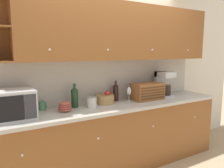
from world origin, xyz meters
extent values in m
plane|color=tan|center=(0.00, 0.00, 0.00)|extent=(24.00, 24.00, 0.00)
cube|color=silver|center=(0.00, 0.03, 1.30)|extent=(5.69, 0.06, 2.60)
cube|color=brown|center=(0.00, -0.30, 0.44)|extent=(3.29, 0.59, 0.88)
cube|color=#B7B2A8|center=(0.00, -0.31, 0.90)|extent=(3.31, 0.62, 0.04)
sphere|color=white|center=(-1.24, -0.60, 0.64)|extent=(0.03, 0.03, 0.03)
sphere|color=white|center=(-0.41, -0.60, 0.64)|extent=(0.03, 0.03, 0.03)
sphere|color=white|center=(0.41, -0.60, 0.64)|extent=(0.03, 0.03, 0.03)
sphere|color=white|center=(1.24, -0.60, 0.64)|extent=(0.03, 0.03, 0.03)
cube|color=#B7B2A8|center=(0.00, -0.01, 1.22)|extent=(3.29, 0.01, 0.59)
cube|color=brown|center=(0.21, -0.18, 1.89)|extent=(2.87, 0.35, 0.75)
sphere|color=white|center=(-0.87, -0.36, 1.65)|extent=(0.03, 0.03, 0.03)
sphere|color=white|center=(-0.15, -0.36, 1.65)|extent=(0.03, 0.03, 0.03)
sphere|color=white|center=(0.57, -0.36, 1.65)|extent=(0.03, 0.03, 0.03)
sphere|color=white|center=(1.29, -0.36, 1.65)|extent=(0.03, 0.03, 0.03)
cube|color=silver|center=(-1.30, -0.30, 1.08)|extent=(0.51, 0.37, 0.31)
cube|color=black|center=(-1.35, -0.49, 1.08)|extent=(0.36, 0.01, 0.25)
cube|color=#2D2D33|center=(-1.11, -0.49, 1.08)|extent=(0.11, 0.01, 0.25)
cylinder|color=#4C845B|center=(-0.92, -0.09, 0.97)|extent=(0.08, 0.08, 0.10)
torus|color=#4C845B|center=(-0.87, -0.09, 0.98)|extent=(0.01, 0.07, 0.07)
ellipsoid|color=#9E473D|center=(-0.70, -0.29, 0.94)|extent=(0.17, 0.17, 0.04)
ellipsoid|color=#9E473D|center=(-0.70, -0.29, 0.97)|extent=(0.16, 0.16, 0.04)
ellipsoid|color=#9E473D|center=(-0.70, -0.29, 0.99)|extent=(0.15, 0.15, 0.04)
ellipsoid|color=#9E473D|center=(-0.70, -0.29, 1.02)|extent=(0.14, 0.14, 0.04)
cylinder|color=#19381E|center=(-0.53, -0.17, 1.03)|extent=(0.09, 0.09, 0.21)
sphere|color=#19381E|center=(-0.53, -0.17, 1.13)|extent=(0.09, 0.09, 0.09)
cylinder|color=#19381E|center=(-0.53, -0.17, 1.19)|extent=(0.03, 0.03, 0.07)
cylinder|color=silver|center=(-0.33, -0.25, 0.98)|extent=(0.12, 0.12, 0.12)
cylinder|color=gray|center=(-0.33, -0.25, 1.05)|extent=(0.13, 0.13, 0.01)
cylinder|color=#A87F4C|center=(-0.09, -0.17, 0.98)|extent=(0.26, 0.26, 0.12)
sphere|color=red|center=(-0.06, -0.19, 1.06)|extent=(0.08, 0.08, 0.08)
cylinder|color=black|center=(0.12, -0.10, 1.02)|extent=(0.08, 0.08, 0.20)
sphere|color=black|center=(0.12, -0.10, 1.12)|extent=(0.08, 0.08, 0.08)
cylinder|color=black|center=(0.12, -0.10, 1.18)|extent=(0.03, 0.03, 0.07)
cylinder|color=silver|center=(0.27, -0.23, 0.93)|extent=(0.06, 0.06, 0.01)
cylinder|color=silver|center=(0.27, -0.23, 0.97)|extent=(0.01, 0.01, 0.08)
ellipsoid|color=silver|center=(0.27, -0.23, 1.07)|extent=(0.07, 0.07, 0.12)
cube|color=brown|center=(0.57, -0.28, 1.04)|extent=(0.47, 0.24, 0.24)
cube|color=#4B2C16|center=(0.57, -0.40, 0.97)|extent=(0.43, 0.01, 0.02)
cube|color=#4B2C16|center=(0.57, -0.40, 1.01)|extent=(0.43, 0.01, 0.02)
cube|color=#4B2C16|center=(0.57, -0.40, 1.04)|extent=(0.43, 0.01, 0.02)
cube|color=#4B2C16|center=(0.57, -0.40, 1.08)|extent=(0.43, 0.01, 0.02)
cube|color=#4B2C16|center=(0.57, -0.40, 1.12)|extent=(0.43, 0.01, 0.02)
cube|color=#B7B7BC|center=(0.95, -0.23, 0.94)|extent=(0.22, 0.26, 0.03)
cylinder|color=black|center=(0.95, -0.25, 1.03)|extent=(0.16, 0.16, 0.16)
cube|color=#B7B7BC|center=(0.95, -0.13, 1.12)|extent=(0.22, 0.06, 0.39)
cube|color=#B7B7BC|center=(0.95, -0.23, 1.27)|extent=(0.22, 0.26, 0.09)
camera|label=1|loc=(-1.48, -2.76, 1.63)|focal=35.00mm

